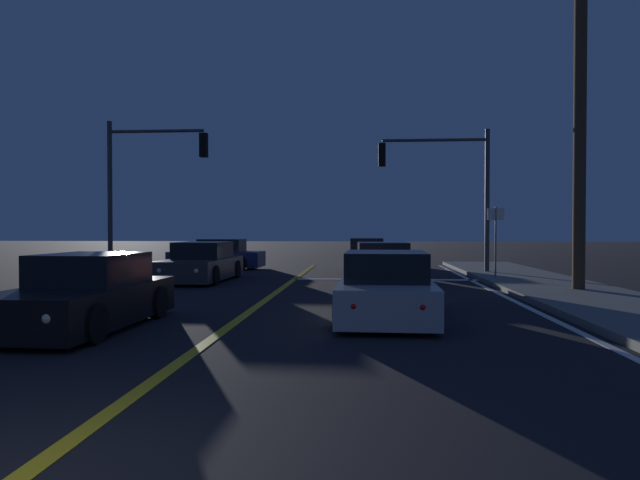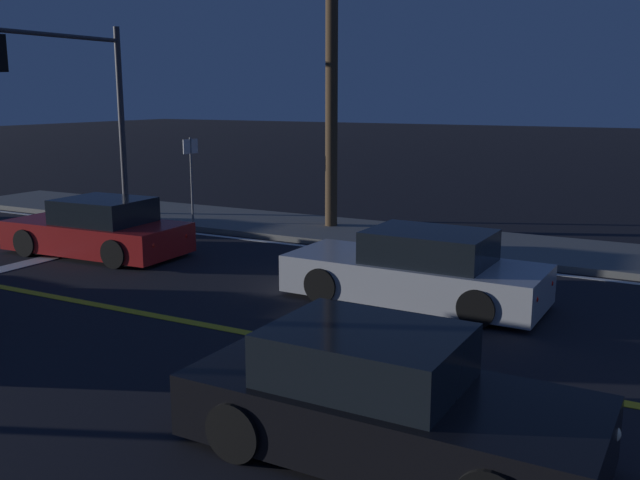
{
  "view_description": "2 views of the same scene",
  "coord_description": "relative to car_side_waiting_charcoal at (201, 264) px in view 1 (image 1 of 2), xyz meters",
  "views": [
    {
      "loc": [
        2.45,
        -3.3,
        1.79
      ],
      "look_at": [
        0.98,
        16.08,
        1.42
      ],
      "focal_mm": 32.3,
      "sensor_mm": 36.0,
      "label": 1
    },
    {
      "loc": [
        -8.85,
        4.01,
        3.69
      ],
      "look_at": [
        -0.41,
        8.55,
        1.73
      ],
      "focal_mm": 39.79,
      "sensor_mm": 36.0,
      "label": 2
    }
  ],
  "objects": [
    {
      "name": "car_following_oncoming_navy",
      "position": [
        -0.97,
        6.06,
        -0.0
      ],
      "size": [
        4.21,
        1.94,
        1.34
      ],
      "rotation": [
        0.0,
        0.0,
        1.54
      ],
      "color": "navy",
      "rests_on": "ground"
    },
    {
      "name": "car_parked_curb_red",
      "position": [
        6.21,
        0.24,
        -0.0
      ],
      "size": [
        2.12,
        4.39,
        1.34
      ],
      "rotation": [
        0.0,
        0.0,
        0.04
      ],
      "color": "maroon",
      "rests_on": "ground"
    },
    {
      "name": "car_far_approaching_black",
      "position": [
        0.6,
        -9.43,
        -0.0
      ],
      "size": [
        1.93,
        4.35,
        1.34
      ],
      "rotation": [
        0.0,
        0.0,
        3.12
      ],
      "color": "black",
      "rests_on": "ground"
    },
    {
      "name": "lane_line_edge_right",
      "position": [
        9.3,
        -6.81,
        -0.58
      ],
      "size": [
        0.16,
        31.6,
        0.01
      ],
      "primitive_type": "cube",
      "color": "white",
      "rests_on": "ground"
    },
    {
      "name": "traffic_signal_near_right",
      "position": [
        8.8,
        3.29,
        3.21
      ],
      "size": [
        4.29,
        0.28,
        5.65
      ],
      "rotation": [
        0.0,
        0.0,
        3.14
      ],
      "color": "#38383D",
      "rests_on": "ground"
    },
    {
      "name": "stop_bar",
      "position": [
        6.34,
        0.99,
        -0.58
      ],
      "size": [
        6.42,
        0.5,
        0.01
      ],
      "primitive_type": "cube",
      "color": "white",
      "rests_on": "ground"
    },
    {
      "name": "street_sign_corner",
      "position": [
        10.05,
        0.49,
        1.12
      ],
      "size": [
        0.56,
        0.08,
        2.54
      ],
      "color": "slate",
      "rests_on": "ground"
    },
    {
      "name": "lane_line_center",
      "position": [
        3.13,
        -6.81,
        -0.58
      ],
      "size": [
        0.2,
        31.6,
        0.01
      ],
      "primitive_type": "cube",
      "color": "gold",
      "rests_on": "ground"
    },
    {
      "name": "car_mid_block_white",
      "position": [
        5.73,
        9.36,
        -0.0
      ],
      "size": [
        1.95,
        4.22,
        1.34
      ],
      "rotation": [
        0.0,
        0.0,
        0.0
      ],
      "color": "silver",
      "rests_on": "ground"
    },
    {
      "name": "car_lead_oncoming_silver",
      "position": [
        6.03,
        -7.77,
        -0.0
      ],
      "size": [
        1.98,
        4.72,
        1.34
      ],
      "rotation": [
        0.0,
        0.0,
        -0.02
      ],
      "color": "#B2B5BA",
      "rests_on": "ground"
    },
    {
      "name": "sidewalk_right",
      "position": [
        11.15,
        -6.81,
        -0.51
      ],
      "size": [
        3.2,
        33.46,
        0.15
      ],
      "primitive_type": "cube",
      "color": "slate",
      "rests_on": "ground"
    },
    {
      "name": "car_side_waiting_charcoal",
      "position": [
        0.0,
        0.0,
        0.0
      ],
      "size": [
        2.07,
        4.64,
        1.34
      ],
      "rotation": [
        0.0,
        0.0,
        3.12
      ],
      "color": "#2D2D33",
      "rests_on": "ground"
    },
    {
      "name": "traffic_signal_far_left",
      "position": [
        -2.73,
        1.89,
        3.34
      ],
      "size": [
        3.88,
        0.28,
        5.9
      ],
      "color": "#38383D",
      "rests_on": "ground"
    },
    {
      "name": "utility_pole_right",
      "position": [
        11.45,
        -3.21,
        4.98
      ],
      "size": [
        1.43,
        0.33,
        10.85
      ],
      "color": "#4C3823",
      "rests_on": "ground"
    }
  ]
}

